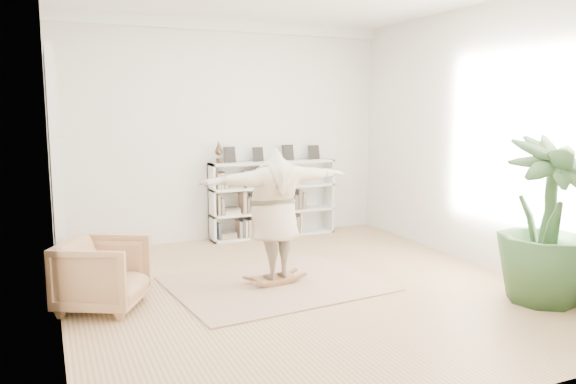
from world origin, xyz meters
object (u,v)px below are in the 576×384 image
(person, at_px, (275,210))
(houseplant, at_px, (546,220))
(rocker_board, at_px, (275,279))
(bookshelf, at_px, (272,200))
(armchair, at_px, (103,274))

(person, xyz_separation_m, houseplant, (2.55, -1.79, 0.00))
(houseplant, bearing_deg, person, 144.98)
(rocker_board, xyz_separation_m, houseplant, (2.55, -1.79, 0.87))
(rocker_board, bearing_deg, bookshelf, 62.82)
(rocker_board, bearing_deg, houseplant, -40.75)
(rocker_board, xyz_separation_m, person, (0.00, 0.00, 0.87))
(armchair, height_order, person, person)
(rocker_board, distance_m, person, 0.87)
(bookshelf, bearing_deg, person, -111.45)
(armchair, bearing_deg, person, -60.56)
(bookshelf, distance_m, person, 2.75)
(bookshelf, bearing_deg, rocker_board, -111.45)
(bookshelf, height_order, person, person)
(armchair, relative_size, houseplant, 0.45)
(bookshelf, bearing_deg, houseplant, -70.24)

